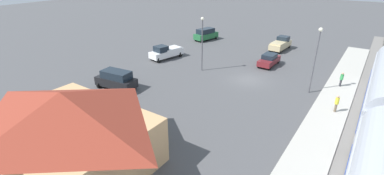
# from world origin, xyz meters

# --- Properties ---
(ground_plane) EXTENTS (200.00, 200.00, 0.00)m
(ground_plane) POSITION_xyz_m (0.00, 0.00, 0.00)
(ground_plane) COLOR #4C4C4F
(railway_track) EXTENTS (4.80, 70.00, 0.30)m
(railway_track) POSITION_xyz_m (-14.00, 0.00, 0.09)
(railway_track) COLOR slate
(railway_track) RESTS_ON ground
(platform) EXTENTS (3.20, 46.00, 0.30)m
(platform) POSITION_xyz_m (-10.00, 0.00, 0.15)
(platform) COLOR #B7B2A8
(platform) RESTS_ON ground
(station_building) EXTENTS (11.84, 9.29, 5.75)m
(station_building) POSITION_xyz_m (4.00, 22.00, 2.98)
(station_building) COLOR tan
(station_building) RESTS_ON ground
(pedestrian_on_platform) EXTENTS (0.36, 0.36, 1.71)m
(pedestrian_on_platform) POSITION_xyz_m (-9.89, -3.61, 1.28)
(pedestrian_on_platform) COLOR #333338
(pedestrian_on_platform) RESTS_ON platform
(pedestrian_waiting_far) EXTENTS (0.36, 0.36, 1.71)m
(pedestrian_waiting_far) POSITION_xyz_m (-10.47, 3.34, 1.28)
(pedestrian_waiting_far) COLOR brown
(pedestrian_waiting_far) RESTS_ON platform
(suv_black) EXTENTS (5.10, 2.84, 2.22)m
(suv_black) POSITION_xyz_m (11.61, 11.22, 1.15)
(suv_black) COLOR black
(suv_black) RESTS_ON ground
(suv_green) EXTENTS (2.99, 5.21, 2.22)m
(suv_green) POSITION_xyz_m (14.98, -13.79, 1.15)
(suv_green) COLOR #236638
(suv_green) RESTS_ON ground
(sedan_maroon) EXTENTS (1.92, 4.53, 1.74)m
(sedan_maroon) POSITION_xyz_m (-0.18, -6.60, 0.88)
(sedan_maroon) COLOR maroon
(sedan_maroon) RESTS_ON ground
(pickup_white) EXTENTS (2.99, 5.68, 2.14)m
(pickup_white) POSITION_xyz_m (14.08, -0.77, 1.03)
(pickup_white) COLOR white
(pickup_white) RESTS_ON ground
(pickup_tan) EXTENTS (2.27, 5.51, 2.14)m
(pickup_tan) POSITION_xyz_m (1.09, -15.50, 1.03)
(pickup_tan) COLOR #C6B284
(pickup_tan) RESTS_ON ground
(light_pole_near_platform) EXTENTS (0.44, 0.44, 7.40)m
(light_pole_near_platform) POSITION_xyz_m (-7.20, -0.45, 4.68)
(light_pole_near_platform) COLOR #515156
(light_pole_near_platform) RESTS_ON ground
(light_pole_lot_center) EXTENTS (0.44, 0.44, 7.22)m
(light_pole_lot_center) POSITION_xyz_m (6.70, 0.49, 4.59)
(light_pole_lot_center) COLOR #515156
(light_pole_lot_center) RESTS_ON ground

